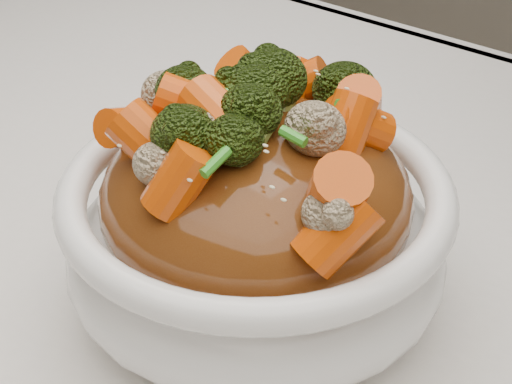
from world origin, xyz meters
The scene contains 8 objects.
tablecloth centered at (0.00, 0.00, 0.73)m, with size 1.20×0.80×0.04m, color white.
bowl centered at (0.05, -0.01, 0.79)m, with size 0.21×0.21×0.08m, color white, non-canonical shape.
sauce_base centered at (0.05, -0.01, 0.82)m, with size 0.17×0.17×0.09m, color #5C2D0F.
carrots centered at (0.05, -0.01, 0.88)m, with size 0.17×0.17×0.05m, color #D64B07, non-canonical shape.
broccoli centered at (0.05, -0.01, 0.88)m, with size 0.17×0.17×0.04m, color black, non-canonical shape.
cauliflower centered at (0.05, -0.01, 0.88)m, with size 0.17×0.17×0.04m, color tan, non-canonical shape.
scallions centered at (0.05, -0.01, 0.88)m, with size 0.13×0.13×0.02m, color #319322, non-canonical shape.
sesame_seeds centered at (0.05, -0.01, 0.88)m, with size 0.15×0.15×0.01m, color beige, non-canonical shape.
Camera 1 is at (0.27, -0.29, 1.06)m, focal length 55.00 mm.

